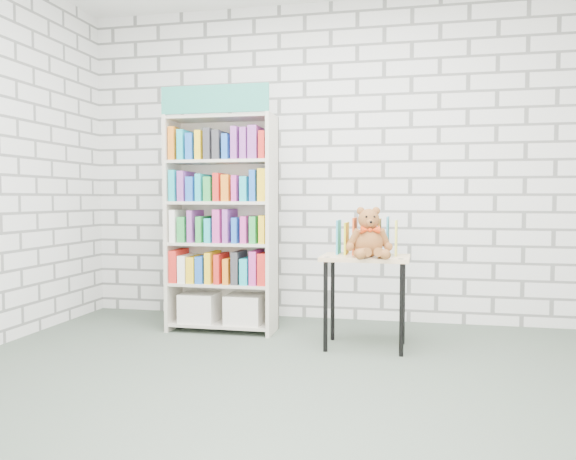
# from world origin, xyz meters

# --- Properties ---
(ground) EXTENTS (4.50, 4.50, 0.00)m
(ground) POSITION_xyz_m (0.00, 0.00, 0.00)
(ground) COLOR #434F43
(ground) RESTS_ON ground
(room_shell) EXTENTS (4.52, 4.02, 2.81)m
(room_shell) POSITION_xyz_m (0.00, 0.00, 1.78)
(room_shell) COLOR silver
(room_shell) RESTS_ON ground
(bookshelf) EXTENTS (0.87, 0.34, 1.95)m
(bookshelf) POSITION_xyz_m (-0.79, 1.36, 0.89)
(bookshelf) COLOR beige
(bookshelf) RESTS_ON ground
(display_table) EXTENTS (0.63, 0.44, 0.67)m
(display_table) POSITION_xyz_m (0.39, 1.06, 0.58)
(display_table) COLOR tan
(display_table) RESTS_ON ground
(table_books) EXTENTS (0.44, 0.20, 0.26)m
(table_books) POSITION_xyz_m (0.39, 1.16, 0.80)
(table_books) COLOR teal
(table_books) RESTS_ON display_table
(teddy_bear) EXTENTS (0.32, 0.31, 0.35)m
(teddy_bear) POSITION_xyz_m (0.42, 0.97, 0.81)
(teddy_bear) COLOR brown
(teddy_bear) RESTS_ON display_table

